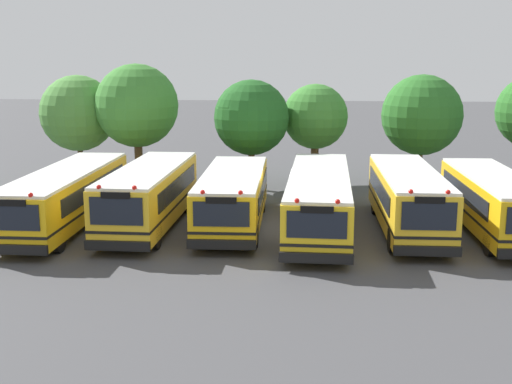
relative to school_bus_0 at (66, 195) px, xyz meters
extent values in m
plane|color=#424244|center=(9.23, 0.27, -1.37)|extent=(160.00, 160.00, 0.00)
cube|color=yellow|center=(0.00, 0.03, -0.02)|extent=(2.50, 10.78, 2.00)
cube|color=white|center=(0.00, 0.03, 1.04)|extent=(2.45, 10.57, 0.12)
cube|color=black|center=(0.02, -5.43, -0.84)|extent=(2.51, 0.17, 0.36)
cube|color=black|center=(0.02, -5.38, 0.34)|extent=(2.01, 0.07, 0.96)
cube|color=black|center=(1.25, 0.33, 0.30)|extent=(0.07, 8.40, 0.72)
cube|color=black|center=(-1.25, 0.32, 0.30)|extent=(0.07, 8.40, 0.72)
cube|color=black|center=(0.00, 0.03, -0.42)|extent=(2.53, 10.89, 0.10)
sphere|color=red|center=(0.70, -5.21, 1.14)|extent=(0.18, 0.18, 0.18)
cube|color=black|center=(0.02, -5.39, 0.88)|extent=(1.11, 0.08, 0.24)
cylinder|color=black|center=(1.10, -3.95, -0.87)|extent=(0.28, 1.00, 1.00)
cylinder|color=black|center=(-1.07, -3.96, -0.87)|extent=(0.28, 1.00, 1.00)
cylinder|color=black|center=(1.07, 3.62, -0.87)|extent=(0.28, 1.00, 1.00)
cylinder|color=black|center=(-1.10, 3.61, -0.87)|extent=(0.28, 1.00, 1.00)
cube|color=yellow|center=(3.67, 0.11, 0.06)|extent=(2.55, 9.43, 2.17)
cube|color=white|center=(3.67, 0.11, 1.21)|extent=(2.50, 9.24, 0.12)
cube|color=black|center=(3.61, -4.66, -0.84)|extent=(2.47, 0.20, 0.36)
cube|color=black|center=(3.61, -4.61, 0.45)|extent=(1.98, 0.09, 1.04)
cube|color=black|center=(4.91, 0.39, 0.41)|extent=(0.15, 7.33, 0.78)
cube|color=black|center=(2.45, 0.43, 0.41)|extent=(0.15, 7.33, 0.78)
cube|color=black|center=(3.67, 0.11, -0.37)|extent=(2.58, 9.52, 0.10)
sphere|color=red|center=(4.27, -4.45, 1.31)|extent=(0.18, 0.18, 0.18)
sphere|color=red|center=(2.94, -4.43, 1.31)|extent=(0.18, 0.18, 0.18)
cube|color=black|center=(3.61, -4.62, 1.05)|extent=(1.09, 0.10, 0.24)
cylinder|color=black|center=(4.69, -3.20, -0.87)|extent=(0.29, 1.00, 1.00)
cylinder|color=black|center=(2.56, -3.17, -0.87)|extent=(0.29, 1.00, 1.00)
cylinder|color=black|center=(4.79, 2.99, -0.87)|extent=(0.29, 1.00, 1.00)
cylinder|color=black|center=(2.65, 3.02, -0.87)|extent=(0.29, 1.00, 1.00)
cube|color=yellow|center=(7.30, 0.47, -0.05)|extent=(2.74, 9.23, 1.94)
cube|color=white|center=(7.30, 0.47, 0.98)|extent=(2.69, 9.04, 0.12)
cube|color=black|center=(7.40, -4.18, -0.84)|extent=(2.60, 0.22, 0.36)
cube|color=black|center=(7.40, -4.13, 0.30)|extent=(2.08, 0.11, 0.93)
cube|color=black|center=(8.58, 0.80, 0.26)|extent=(0.20, 7.16, 0.70)
cube|color=black|center=(6.00, 0.74, 0.26)|extent=(0.20, 7.16, 0.70)
cube|color=black|center=(7.30, 0.47, -0.44)|extent=(2.77, 9.32, 0.10)
sphere|color=red|center=(8.09, -3.95, 1.08)|extent=(0.18, 0.18, 0.18)
sphere|color=red|center=(6.70, -3.98, 1.08)|extent=(0.18, 0.18, 0.18)
cube|color=black|center=(7.40, -4.14, 0.82)|extent=(1.15, 0.11, 0.24)
cylinder|color=black|center=(8.50, -2.69, -0.87)|extent=(0.30, 1.01, 1.00)
cylinder|color=black|center=(6.24, -2.74, -0.87)|extent=(0.30, 1.01, 1.00)
cylinder|color=black|center=(8.37, 3.28, -0.87)|extent=(0.30, 1.01, 1.00)
cylinder|color=black|center=(6.11, 3.23, -0.87)|extent=(0.30, 1.01, 1.00)
cube|color=yellow|center=(11.04, 0.26, -0.03)|extent=(2.84, 11.55, 1.98)
cube|color=white|center=(11.04, 0.26, 1.02)|extent=(2.78, 11.31, 0.12)
cube|color=black|center=(10.88, -5.55, -0.84)|extent=(2.58, 0.23, 0.36)
cube|color=black|center=(10.88, -5.50, 0.33)|extent=(2.08, 0.12, 0.95)
cube|color=black|center=(12.33, 0.52, 0.29)|extent=(0.28, 8.95, 0.71)
cube|color=black|center=(9.76, 0.59, 0.29)|extent=(0.28, 8.95, 0.71)
cube|color=black|center=(11.04, 0.26, -0.42)|extent=(2.87, 11.66, 0.10)
sphere|color=red|center=(11.58, -5.35, 1.12)|extent=(0.18, 0.18, 0.18)
sphere|color=red|center=(10.19, -5.31, 1.12)|extent=(0.18, 0.18, 0.18)
cube|color=black|center=(10.88, -5.51, 0.86)|extent=(1.14, 0.11, 0.24)
cylinder|color=black|center=(12.04, -4.11, -0.87)|extent=(0.31, 1.01, 1.00)
cylinder|color=black|center=(9.79, -4.05, -0.87)|extent=(0.31, 1.01, 1.00)
cylinder|color=black|center=(12.27, 4.17, -0.87)|extent=(0.31, 1.01, 1.00)
cylinder|color=black|center=(10.02, 4.23, -0.87)|extent=(0.31, 1.01, 1.00)
cube|color=yellow|center=(14.81, 0.38, 0.05)|extent=(2.46, 9.46, 2.14)
cube|color=white|center=(14.81, 0.38, 1.18)|extent=(2.41, 9.27, 0.12)
cube|color=black|center=(14.85, -4.40, -0.84)|extent=(2.41, 0.18, 0.36)
cube|color=black|center=(14.85, -4.35, 0.43)|extent=(1.94, 0.08, 1.03)
cube|color=black|center=(16.00, 0.69, 0.39)|extent=(0.11, 7.36, 0.77)
cube|color=black|center=(13.60, 0.67, 0.39)|extent=(0.11, 7.36, 0.77)
cube|color=black|center=(14.81, 0.38, -0.38)|extent=(2.48, 9.55, 0.10)
sphere|color=red|center=(15.50, -4.18, 1.28)|extent=(0.18, 0.18, 0.18)
sphere|color=red|center=(14.20, -4.19, 1.28)|extent=(0.18, 0.18, 0.18)
cube|color=black|center=(14.85, -4.36, 1.02)|extent=(1.06, 0.09, 0.24)
cylinder|color=black|center=(15.88, -2.92, -0.87)|extent=(0.29, 1.00, 1.00)
cylinder|color=black|center=(13.80, -2.94, -0.87)|extent=(0.29, 1.00, 1.00)
cylinder|color=black|center=(15.82, 3.31, -0.87)|extent=(0.29, 1.00, 1.00)
cylinder|color=black|center=(13.74, 3.29, -0.87)|extent=(0.29, 1.00, 1.00)
cube|color=yellow|center=(18.34, 0.22, -0.01)|extent=(2.64, 9.36, 2.02)
cube|color=white|center=(18.34, 0.22, 1.06)|extent=(2.58, 9.17, 0.12)
cube|color=black|center=(17.13, 0.49, 0.31)|extent=(0.25, 7.25, 0.73)
cube|color=black|center=(18.34, 0.22, -0.41)|extent=(2.66, 9.45, 0.10)
cylinder|color=black|center=(17.39, -3.05, -0.87)|extent=(0.31, 1.01, 1.00)
cylinder|color=black|center=(19.31, 3.10, -0.87)|extent=(0.31, 1.01, 1.00)
cylinder|color=black|center=(17.21, 3.04, -0.87)|extent=(0.31, 1.01, 1.00)
cylinder|color=#4C3823|center=(-2.76, 9.73, -0.15)|extent=(0.30, 0.30, 2.44)
sphere|color=#478438|center=(-2.76, 9.73, 2.71)|extent=(4.38, 4.38, 4.38)
sphere|color=#478438|center=(-3.00, 10.03, 2.49)|extent=(2.45, 2.45, 2.45)
cylinder|color=#4C3823|center=(0.87, 9.12, 0.05)|extent=(0.46, 0.46, 2.83)
sphere|color=#387A2D|center=(0.87, 9.12, 3.22)|extent=(4.68, 4.68, 4.68)
sphere|color=#387A2D|center=(1.29, 9.09, 3.48)|extent=(3.19, 3.19, 3.19)
cylinder|color=#4C3823|center=(7.39, 8.67, -0.14)|extent=(0.36, 0.36, 2.46)
sphere|color=#1E561E|center=(7.39, 8.67, 2.64)|extent=(4.15, 4.15, 4.15)
sphere|color=#1E561E|center=(7.05, 8.37, 2.90)|extent=(3.17, 3.17, 3.17)
cylinder|color=#4C3823|center=(10.90, 10.37, -0.10)|extent=(0.45, 0.45, 2.55)
sphere|color=#387A2D|center=(10.90, 10.37, 2.57)|extent=(3.71, 3.71, 3.71)
sphere|color=#387A2D|center=(11.05, 10.19, 2.60)|extent=(2.23, 2.23, 2.23)
cylinder|color=#4C3823|center=(16.88, 10.41, -0.19)|extent=(0.33, 0.33, 2.36)
sphere|color=#286623|center=(16.88, 10.41, 2.69)|extent=(4.54, 4.54, 4.54)
sphere|color=#286623|center=(16.51, 10.56, 2.83)|extent=(2.58, 2.58, 2.58)
camera|label=1|loc=(10.57, -27.43, 6.07)|focal=46.24mm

